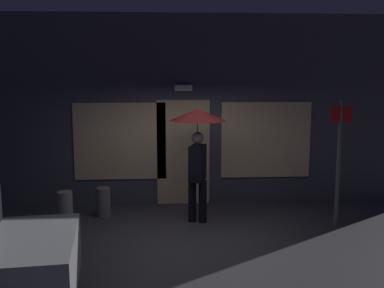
{
  "coord_description": "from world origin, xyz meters",
  "views": [
    {
      "loc": [
        -0.46,
        -7.44,
        2.85
      ],
      "look_at": [
        0.1,
        0.95,
        1.48
      ],
      "focal_mm": 43.77,
      "sensor_mm": 36.0,
      "label": 1
    }
  ],
  "objects_px": {
    "sidewalk_bollard": "(104,202)",
    "sidewalk_bollard_2": "(65,208)",
    "person_with_umbrella": "(198,135)",
    "street_sign_post": "(339,155)"
  },
  "relations": [
    {
      "from": "person_with_umbrella",
      "to": "sidewalk_bollard",
      "type": "xyz_separation_m",
      "value": [
        -1.78,
        0.42,
        -1.35
      ]
    },
    {
      "from": "street_sign_post",
      "to": "sidewalk_bollard_2",
      "type": "relative_size",
      "value": 3.77
    },
    {
      "from": "street_sign_post",
      "to": "sidewalk_bollard_2",
      "type": "height_order",
      "value": "street_sign_post"
    },
    {
      "from": "street_sign_post",
      "to": "sidewalk_bollard",
      "type": "bearing_deg",
      "value": 170.14
    },
    {
      "from": "sidewalk_bollard",
      "to": "sidewalk_bollard_2",
      "type": "xyz_separation_m",
      "value": [
        -0.66,
        -0.37,
        0.02
      ]
    },
    {
      "from": "person_with_umbrella",
      "to": "street_sign_post",
      "type": "height_order",
      "value": "street_sign_post"
    },
    {
      "from": "person_with_umbrella",
      "to": "sidewalk_bollard_2",
      "type": "relative_size",
      "value": 3.48
    },
    {
      "from": "street_sign_post",
      "to": "sidewalk_bollard",
      "type": "height_order",
      "value": "street_sign_post"
    },
    {
      "from": "street_sign_post",
      "to": "sidewalk_bollard",
      "type": "relative_size",
      "value": 3.98
    },
    {
      "from": "person_with_umbrella",
      "to": "street_sign_post",
      "type": "xyz_separation_m",
      "value": [
        2.52,
        -0.33,
        -0.34
      ]
    }
  ]
}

